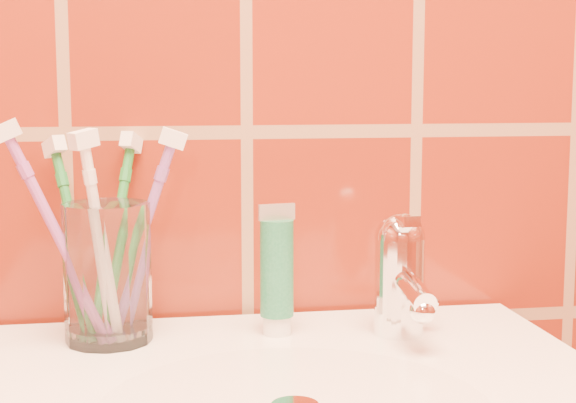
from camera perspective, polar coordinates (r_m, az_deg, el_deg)
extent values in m
cylinder|color=white|center=(0.85, -11.59, -4.54)|extent=(0.08, 0.08, 0.13)
cylinder|color=white|center=(0.86, -0.72, -7.97)|extent=(0.03, 0.03, 0.02)
cylinder|color=#196944|center=(0.85, -0.73, -4.32)|extent=(0.03, 0.03, 0.09)
cube|color=beige|center=(0.84, -0.73, -0.68)|extent=(0.04, 0.00, 0.02)
cylinder|color=white|center=(0.86, 7.20, -5.45)|extent=(0.05, 0.05, 0.09)
sphere|color=white|center=(0.85, 7.26, -2.34)|extent=(0.05, 0.05, 0.05)
cylinder|color=white|center=(0.83, 7.97, -5.53)|extent=(0.02, 0.09, 0.03)
cube|color=white|center=(0.84, 7.51, -1.28)|extent=(0.02, 0.06, 0.01)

